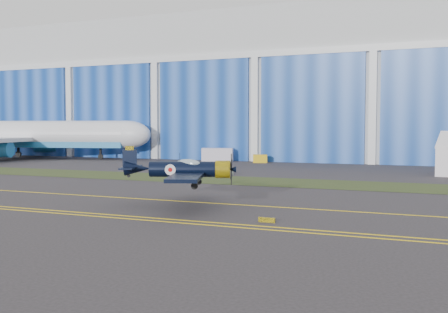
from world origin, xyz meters
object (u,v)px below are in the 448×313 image
at_px(shipping_container, 217,155).
at_px(warbird, 183,169).
at_px(jetliner, 19,105).
at_px(tug, 260,159).

bearing_deg(shipping_container, warbird, -86.25).
bearing_deg(jetliner, warbird, -50.69).
distance_m(warbird, shipping_container, 57.31).
bearing_deg(warbird, jetliner, 123.54).
distance_m(warbird, tug, 54.45).
xyz_separation_m(warbird, tug, (-10.95, 53.28, -2.35)).
height_order(warbird, jetliner, jetliner).
height_order(shipping_container, tug, shipping_container).
bearing_deg(shipping_container, tug, -19.46).
height_order(jetliner, shipping_container, jetliner).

